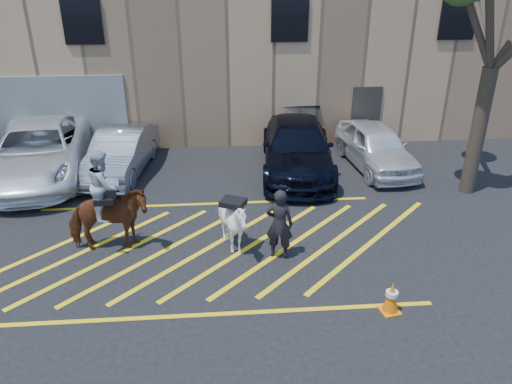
{
  "coord_description": "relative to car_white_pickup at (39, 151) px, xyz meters",
  "views": [
    {
      "loc": [
        0.39,
        -10.93,
        6.66
      ],
      "look_at": [
        1.29,
        0.2,
        1.3
      ],
      "focal_mm": 35.0,
      "sensor_mm": 36.0,
      "label": 1
    }
  ],
  "objects": [
    {
      "name": "handler",
      "position": [
        7.18,
        -5.51,
        0.03
      ],
      "size": [
        0.74,
        0.57,
        1.78
      ],
      "primitive_type": "imported",
      "rotation": [
        0.0,
        0.0,
        2.89
      ],
      "color": "black",
      "rests_on": "ground"
    },
    {
      "name": "hatching_zone",
      "position": [
        5.42,
        -5.06,
        -0.86
      ],
      "size": [
        12.6,
        5.12,
        0.01
      ],
      "color": "yellow",
      "rests_on": "ground"
    },
    {
      "name": "car_silver_sedan",
      "position": [
        2.59,
        -0.01,
        -0.14
      ],
      "size": [
        2.11,
        4.55,
        1.44
      ],
      "primitive_type": "imported",
      "rotation": [
        0.0,
        0.0,
        -0.14
      ],
      "color": "gray",
      "rests_on": "ground"
    },
    {
      "name": "car_blue_suv",
      "position": [
        8.43,
        -0.22,
        -0.05
      ],
      "size": [
        2.83,
        5.81,
        1.63
      ],
      "primitive_type": "imported",
      "rotation": [
        0.0,
        0.0,
        -0.1
      ],
      "color": "black",
      "rests_on": "ground"
    },
    {
      "name": "mounted_bay",
      "position": [
        3.09,
        -4.85,
        0.19
      ],
      "size": [
        2.03,
        1.03,
        2.61
      ],
      "color": "brown",
      "rests_on": "ground"
    },
    {
      "name": "warehouse",
      "position": [
        5.41,
        7.23,
        2.79
      ],
      "size": [
        32.42,
        10.2,
        7.3
      ],
      "color": "tan",
      "rests_on": "ground"
    },
    {
      "name": "ground",
      "position": [
        5.42,
        -4.76,
        -0.86
      ],
      "size": [
        90.0,
        90.0,
        0.0
      ],
      "primitive_type": "plane",
      "color": "black",
      "rests_on": "ground"
    },
    {
      "name": "traffic_cone",
      "position": [
        9.21,
        -7.74,
        -0.5
      ],
      "size": [
        0.45,
        0.45,
        0.73
      ],
      "color": "orange",
      "rests_on": "ground"
    },
    {
      "name": "car_white_pickup",
      "position": [
        0.0,
        0.0,
        0.0
      ],
      "size": [
        3.59,
        6.52,
        1.73
      ],
      "primitive_type": "imported",
      "rotation": [
        0.0,
        0.0,
        0.12
      ],
      "color": "white",
      "rests_on": "ground"
    },
    {
      "name": "saddled_white",
      "position": [
        6.12,
        -5.11,
        -0.12
      ],
      "size": [
        1.64,
        1.71,
        1.46
      ],
      "color": "white",
      "rests_on": "ground"
    },
    {
      "name": "car_white_suv",
      "position": [
        11.15,
        -0.15,
        -0.13
      ],
      "size": [
        2.2,
        4.47,
        1.47
      ],
      "primitive_type": "imported",
      "rotation": [
        0.0,
        0.0,
        0.11
      ],
      "color": "white",
      "rests_on": "ground"
    }
  ]
}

